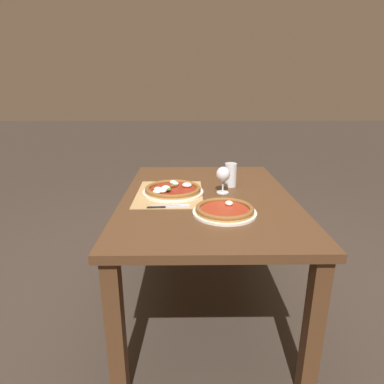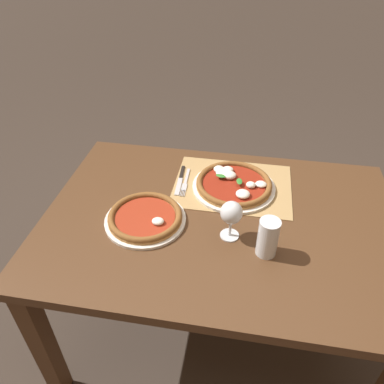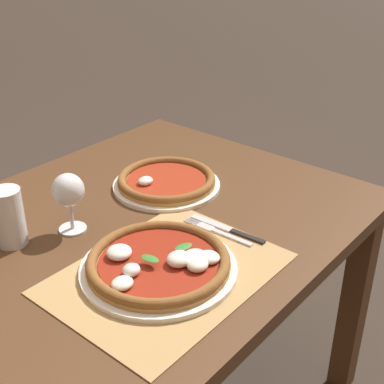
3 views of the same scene
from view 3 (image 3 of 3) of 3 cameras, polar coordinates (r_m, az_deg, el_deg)
The scene contains 8 objects.
dining_table at distance 1.40m, azimuth -8.41°, elevation -7.89°, with size 1.37×0.95×0.74m.
paper_placemat at distance 1.20m, azimuth -2.66°, elevation -8.65°, with size 0.50×0.38×0.00m, color #A88451.
pizza_near at distance 1.19m, azimuth -3.53°, elevation -7.60°, with size 0.35×0.35×0.05m.
pizza_far at distance 1.55m, azimuth -2.76°, elevation 1.15°, with size 0.31×0.31×0.04m.
wine_glass at distance 1.33m, azimuth -13.05°, elevation -0.07°, with size 0.08×0.08×0.16m.
pint_glass at distance 1.33m, azimuth -18.91°, elevation -2.68°, with size 0.07×0.07×0.15m.
fork at distance 1.33m, azimuth 2.70°, elevation -4.23°, with size 0.02×0.20×0.00m.
knife at distance 1.35m, azimuth 3.74°, elevation -3.94°, with size 0.03×0.22×0.01m.
Camera 3 is at (-0.73, -0.87, 1.45)m, focal length 50.00 mm.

